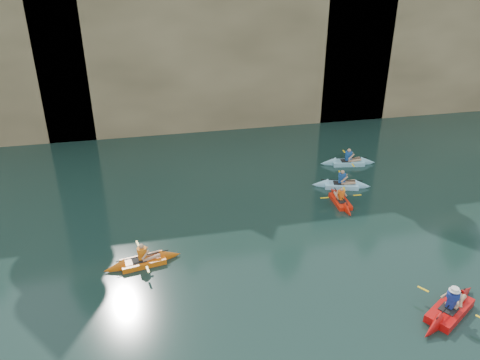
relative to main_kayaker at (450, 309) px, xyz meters
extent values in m
cube|color=tan|center=(-6.00, 28.70, 5.82)|extent=(70.00, 16.00, 12.00)
cube|color=tan|center=(-4.00, 21.30, 5.52)|extent=(24.00, 2.40, 11.40)
cube|color=tan|center=(16.00, 21.30, 4.74)|extent=(26.00, 2.40, 9.84)
cube|color=black|center=(-10.00, 20.65, 1.42)|extent=(3.50, 1.00, 3.20)
cube|color=black|center=(4.00, 20.65, 2.07)|extent=(5.00, 1.00, 4.50)
cube|color=#BF0C0B|center=(0.00, 0.00, -0.02)|extent=(2.90, 2.24, 0.32)
cone|color=#BF0C0B|center=(1.15, 0.70, -0.02)|extent=(1.30, 1.25, 0.85)
cone|color=#BF0C0B|center=(-1.15, -0.70, -0.02)|extent=(1.30, 1.25, 0.85)
cube|color=black|center=(-0.13, -0.08, 0.11)|extent=(0.75, 0.74, 0.04)
cube|color=navy|center=(0.00, 0.00, 0.43)|extent=(0.44, 0.39, 0.54)
sphere|color=tan|center=(0.00, 0.00, 0.82)|extent=(0.23, 0.23, 0.23)
cylinder|color=black|center=(0.00, 0.00, 0.28)|extent=(1.96, 1.21, 0.04)
cube|color=yellow|center=(-0.54, 0.89, 0.28)|extent=(0.29, 0.40, 0.02)
cylinder|color=white|center=(0.00, 0.00, 0.86)|extent=(0.39, 0.39, 0.11)
cube|color=orange|center=(-10.39, 5.25, -0.05)|extent=(2.53, 1.18, 0.27)
cone|color=orange|center=(-9.27, 5.45, -0.05)|extent=(0.97, 0.87, 0.73)
cone|color=orange|center=(-11.52, 5.04, -0.05)|extent=(0.97, 0.87, 0.73)
cube|color=black|center=(-10.54, 5.22, 0.05)|extent=(0.62, 0.54, 0.04)
cube|color=orange|center=(-10.39, 5.25, 0.33)|extent=(0.36, 0.27, 0.49)
sphere|color=tan|center=(-10.39, 5.25, 0.68)|extent=(0.20, 0.20, 0.20)
cylinder|color=black|center=(-10.39, 5.25, 0.22)|extent=(2.12, 0.42, 0.04)
cube|color=yellow|center=(-10.57, 6.20, 0.22)|extent=(0.15, 0.43, 0.02)
cube|color=yellow|center=(-10.22, 4.29, 0.22)|extent=(0.15, 0.43, 0.02)
cube|color=#98DCFF|center=(0.27, 9.97, -0.05)|extent=(2.54, 1.44, 0.27)
cone|color=#98DCFF|center=(1.36, 9.64, -0.05)|extent=(1.03, 0.96, 0.75)
cone|color=#98DCFF|center=(-0.83, 10.29, -0.05)|extent=(1.03, 0.96, 0.75)
cube|color=black|center=(0.12, 10.01, 0.06)|extent=(0.66, 0.61, 0.04)
cube|color=#19468E|center=(0.27, 9.97, 0.35)|extent=(0.39, 0.31, 0.50)
sphere|color=tan|center=(0.27, 9.97, 0.71)|extent=(0.21, 0.21, 0.21)
cylinder|color=black|center=(0.27, 9.97, 0.23)|extent=(2.13, 0.67, 0.04)
cube|color=yellow|center=(0.55, 10.93, 0.23)|extent=(0.20, 0.43, 0.02)
cube|color=yellow|center=(-0.02, 9.00, 0.23)|extent=(0.20, 0.43, 0.02)
cube|color=red|center=(-0.49, 8.32, -0.06)|extent=(0.80, 2.30, 0.24)
cone|color=red|center=(-0.43, 9.38, -0.06)|extent=(0.69, 0.83, 0.65)
cone|color=red|center=(-0.55, 7.25, -0.06)|extent=(0.69, 0.83, 0.65)
cube|color=black|center=(-0.50, 8.17, 0.03)|extent=(0.44, 0.57, 0.04)
cube|color=orange|center=(-0.49, 8.32, 0.28)|extent=(0.21, 0.31, 0.44)
sphere|color=tan|center=(-0.49, 8.32, 0.59)|extent=(0.18, 0.18, 0.18)
cylinder|color=black|center=(-0.49, 8.32, 0.20)|extent=(0.14, 1.93, 0.04)
cube|color=yellow|center=(-1.35, 8.36, 0.20)|extent=(0.42, 0.10, 0.02)
cube|color=yellow|center=(0.37, 8.27, 0.20)|extent=(0.42, 0.10, 0.02)
cube|color=#85C9DF|center=(1.86, 12.67, -0.04)|extent=(2.65, 1.19, 0.28)
cone|color=#85C9DF|center=(3.05, 12.48, -0.04)|extent=(1.01, 0.90, 0.76)
cone|color=#85C9DF|center=(0.67, 12.86, -0.04)|extent=(1.01, 0.90, 0.76)
cube|color=black|center=(1.71, 12.69, 0.07)|extent=(0.62, 0.56, 0.04)
cube|color=#1B4A96|center=(1.86, 12.67, 0.36)|extent=(0.38, 0.28, 0.51)
sphere|color=tan|center=(1.86, 12.67, 0.73)|extent=(0.21, 0.21, 0.21)
cylinder|color=black|center=(1.86, 12.67, 0.24)|extent=(2.23, 0.40, 0.04)
cube|color=yellow|center=(2.02, 13.68, 0.24)|extent=(0.15, 0.43, 0.02)
cube|color=yellow|center=(1.70, 11.65, 0.24)|extent=(0.15, 0.43, 0.02)
camera|label=1|loc=(-9.90, -10.80, 11.25)|focal=35.00mm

